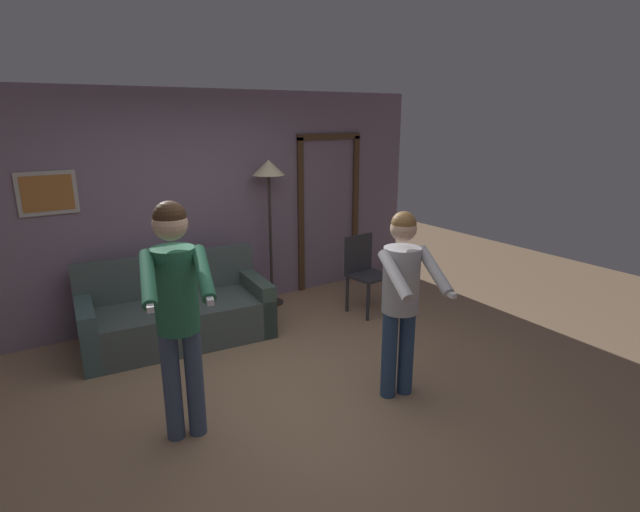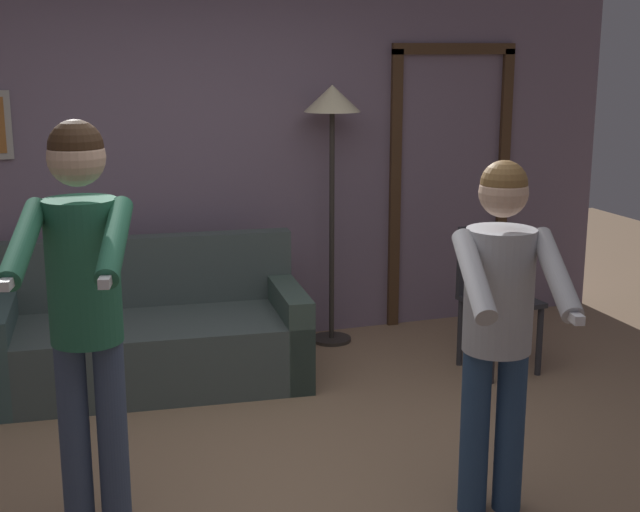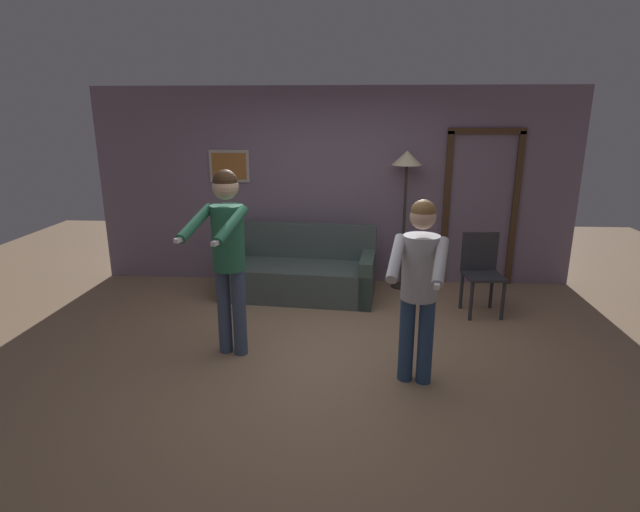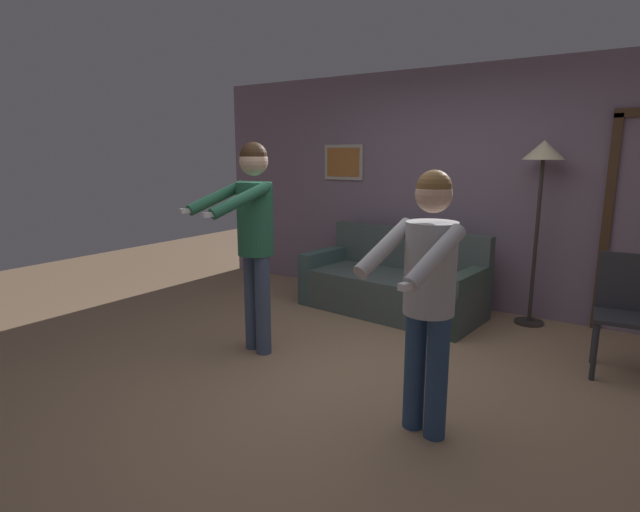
% 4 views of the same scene
% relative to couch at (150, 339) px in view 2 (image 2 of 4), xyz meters
% --- Properties ---
extents(ground_plane, '(12.00, 12.00, 0.00)m').
position_rel_couch_xyz_m(ground_plane, '(0.41, -1.62, -0.28)').
color(ground_plane, '#A07E5E').
extents(back_wall_assembly, '(6.40, 0.10, 2.60)m').
position_rel_couch_xyz_m(back_wall_assembly, '(0.43, 0.64, 1.02)').
color(back_wall_assembly, slate).
rests_on(back_wall_assembly, ground_plane).
extents(couch, '(1.97, 1.03, 0.87)m').
position_rel_couch_xyz_m(couch, '(0.00, 0.00, 0.00)').
color(couch, '#485452').
rests_on(couch, ground_plane).
extents(torchiere_lamp, '(0.39, 0.39, 1.81)m').
position_rel_couch_xyz_m(torchiere_lamp, '(1.34, 0.38, 1.28)').
color(torchiere_lamp, '#332D28').
rests_on(torchiere_lamp, ground_plane).
extents(person_standing_left, '(0.55, 0.75, 1.77)m').
position_rel_couch_xyz_m(person_standing_left, '(-0.49, -1.68, 0.81)').
color(person_standing_left, '#41516F').
rests_on(person_standing_left, ground_plane).
extents(person_standing_right, '(0.53, 0.67, 1.59)m').
position_rel_couch_xyz_m(person_standing_right, '(1.21, -2.11, 0.67)').
color(person_standing_right, navy).
rests_on(person_standing_right, ground_plane).
extents(dining_chair_distant, '(0.46, 0.46, 0.93)m').
position_rel_couch_xyz_m(dining_chair_distant, '(2.16, -0.44, 0.25)').
color(dining_chair_distant, '#2D2D33').
rests_on(dining_chair_distant, ground_plane).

